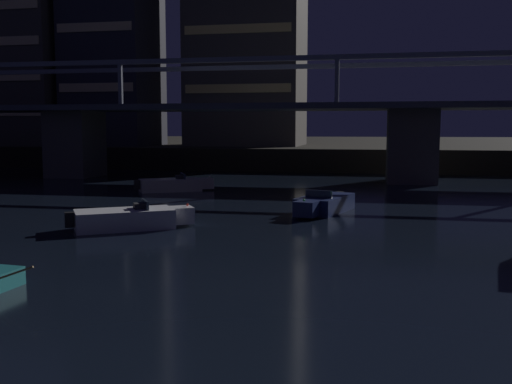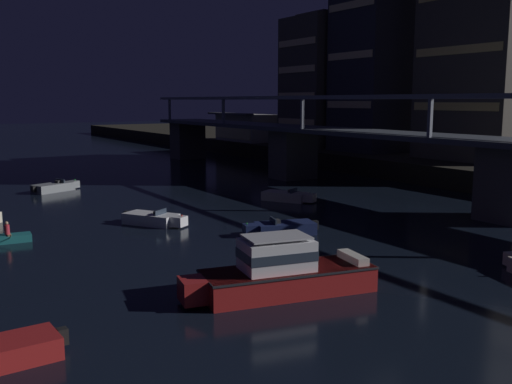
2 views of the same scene
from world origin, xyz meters
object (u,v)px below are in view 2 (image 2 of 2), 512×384
river_bridge (380,150)px  cabin_cruiser_near_left (282,272)px  waterfront_pavilion (248,127)px  speedboat_far_left (153,219)px  tower_west_tall (377,31)px  dinghy_with_paddler (9,238)px  speedboat_near_center (55,187)px  tower_central (490,23)px  speedboat_mid_center (287,196)px  tower_west_low (334,82)px  speedboat_far_center (282,228)px

river_bridge → cabin_cruiser_near_left: size_ratio=9.53×
waterfront_pavilion → cabin_cruiser_near_left: (61.63, -35.94, -3.39)m
speedboat_far_left → waterfront_pavilion: bearing=141.5°
tower_west_tall → waterfront_pavilion: size_ratio=2.54×
cabin_cruiser_near_left → dinghy_with_paddler: bearing=-152.7°
dinghy_with_paddler → waterfront_pavilion: bearing=134.6°
waterfront_pavilion → speedboat_near_center: waterfront_pavilion is taller
tower_central → speedboat_far_left: 45.77m
river_bridge → waterfront_pavilion: bearing=164.6°
river_bridge → tower_west_tall: (-17.52, 15.97, 13.55)m
tower_west_tall → speedboat_mid_center: bearing=-58.3°
tower_west_low → waterfront_pavilion: tower_west_low is taller
tower_west_tall → cabin_cruiser_near_left: tower_west_tall is taller
speedboat_far_center → tower_west_low: bearing=136.4°
river_bridge → waterfront_pavilion: 44.83m
river_bridge → speedboat_far_left: bearing=-87.4°
dinghy_with_paddler → tower_west_low: bearing=119.6°
tower_west_tall → tower_central: 15.03m
tower_central → speedboat_far_center: tower_central is taller
cabin_cruiser_near_left → speedboat_far_left: size_ratio=1.94×
waterfront_pavilion → cabin_cruiser_near_left: waterfront_pavilion is taller
river_bridge → tower_west_tall: 27.31m
river_bridge → tower_west_low: 33.13m
tower_central → speedboat_near_center: 50.30m
river_bridge → speedboat_far_center: 19.51m
tower_west_low → dinghy_with_paddler: size_ratio=7.07×
cabin_cruiser_near_left → speedboat_mid_center: cabin_cruiser_near_left is taller
tower_west_low → speedboat_far_center: bearing=-43.6°
tower_west_tall → tower_central: tower_west_tall is taller
river_bridge → cabin_cruiser_near_left: river_bridge is taller
tower_west_tall → cabin_cruiser_near_left: 56.31m
waterfront_pavilion → speedboat_far_center: (51.75, -29.04, -4.02)m
waterfront_pavilion → speedboat_far_left: (44.26, -35.14, -4.02)m
speedboat_far_center → tower_central: bearing=107.4°
tower_central → speedboat_near_center: tower_central is taller
cabin_cruiser_near_left → speedboat_far_center: bearing=145.1°
river_bridge → speedboat_near_center: 31.87m
cabin_cruiser_near_left → speedboat_far_center: (-9.87, 6.90, -0.64)m
tower_west_tall → cabin_cruiser_near_left: bearing=-48.1°
speedboat_mid_center → speedboat_far_left: size_ratio=1.01×
speedboat_near_center → dinghy_with_paddler: dinghy_with_paddler is taller
tower_west_low → waterfront_pavilion: bearing=-161.7°
speedboat_mid_center → tower_west_low: bearing=134.0°
tower_west_tall → tower_central: size_ratio=1.02×
tower_central → speedboat_mid_center: bearing=-88.2°
speedboat_near_center → tower_central: bearing=70.3°
waterfront_pavilion → speedboat_far_left: waterfront_pavilion is taller
river_bridge → tower_west_low: (-27.40, 17.13, 7.31)m
cabin_cruiser_near_left → speedboat_far_center: size_ratio=1.81×
speedboat_far_left → speedboat_near_center: bearing=-173.5°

